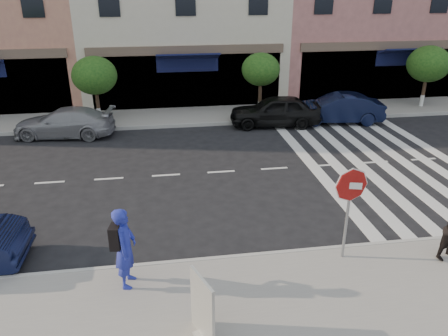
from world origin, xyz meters
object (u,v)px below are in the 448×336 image
stop_sign (350,194)px  car_far_left (64,123)px  poster_board (203,309)px  photographer (125,248)px  car_far_mid (275,111)px  car_far_right (338,108)px

stop_sign → car_far_left: 13.87m
stop_sign → poster_board: size_ratio=1.75×
photographer → car_far_mid: photographer is taller
car_far_left → car_far_right: 12.79m
photographer → poster_board: bearing=-131.6°
photographer → car_far_mid: bearing=-19.9°
photographer → car_far_mid: size_ratio=0.44×
car_far_left → car_far_right: car_far_right is taller
car_far_left → car_far_mid: 9.64m
stop_sign → poster_board: bearing=-134.9°
poster_board → car_far_left: poster_board is taller
car_far_mid → car_far_right: size_ratio=1.00×
stop_sign → car_far_mid: size_ratio=0.56×
photographer → car_far_left: size_ratio=0.43×
poster_board → car_far_left: 13.85m
stop_sign → photographer: (-5.16, -0.24, -0.80)m
stop_sign → car_far_right: stop_sign is taller
stop_sign → photographer: bearing=-161.7°
poster_board → car_far_right: (8.03, 13.11, -0.11)m
car_far_left → poster_board: bearing=27.7°
car_far_right → car_far_left: bearing=-81.6°
car_far_left → car_far_right: size_ratio=1.02×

